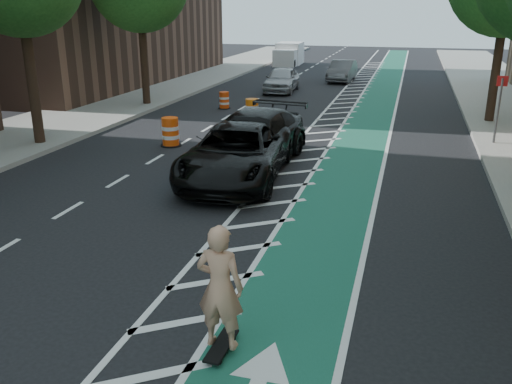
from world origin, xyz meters
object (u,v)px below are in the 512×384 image
(skateboarder, at_px, (220,287))
(barrel_a, at_px, (170,133))
(suv_near, at_px, (237,153))
(suv_far, at_px, (252,139))

(skateboarder, relative_size, barrel_a, 1.84)
(suv_near, bearing_deg, skateboarder, -78.14)
(skateboarder, xyz_separation_m, suv_near, (-2.30, 7.92, -0.28))
(suv_far, relative_size, barrel_a, 5.55)
(suv_far, xyz_separation_m, barrel_a, (-3.44, 1.50, -0.34))
(suv_near, xyz_separation_m, barrel_a, (-3.44, 3.05, -0.30))
(skateboarder, distance_m, suv_far, 9.74)
(suv_near, bearing_deg, barrel_a, 134.14)
(barrel_a, bearing_deg, skateboarder, -62.37)
(suv_near, bearing_deg, suv_far, 85.67)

